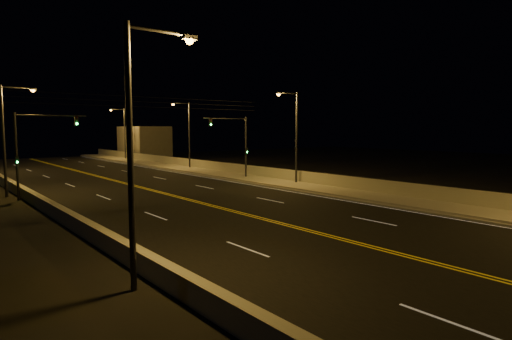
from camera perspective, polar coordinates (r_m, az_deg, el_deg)
road at (r=28.95m, az=-5.59°, el=-4.85°), size 18.00×120.00×0.02m
sidewalk at (r=35.89m, az=9.03°, el=-2.65°), size 3.60×120.00×0.30m
curb at (r=34.55m, az=6.93°, el=-3.06°), size 0.14×120.00×0.15m
parapet_wall at (r=37.03m, az=10.76°, el=-1.41°), size 0.30×120.00×1.00m
jersey_barrier at (r=25.16m, az=-23.67°, el=-5.97°), size 0.45×120.00×0.81m
distant_building_right at (r=78.83m, az=-14.70°, el=3.60°), size 6.00×10.00×5.60m
parapet_rail at (r=36.97m, az=10.78°, el=-0.59°), size 0.06×120.00×0.06m
lane_markings at (r=28.89m, az=-5.51°, el=-4.85°), size 17.32×116.00×0.00m
streetlight_1 at (r=39.07m, az=5.11°, el=5.13°), size 2.55×0.28×8.51m
streetlight_2 at (r=54.82m, az=-9.16°, el=5.19°), size 2.55×0.28×8.51m
streetlight_3 at (r=74.03m, az=-17.31°, el=5.09°), size 2.55×0.28×8.51m
streetlight_4 at (r=14.15m, az=-15.39°, el=4.27°), size 2.55×0.28×8.51m
streetlight_5 at (r=37.76m, az=-30.21°, el=4.39°), size 2.55×0.28×8.51m
traffic_signal_right at (r=43.19m, az=-2.39°, el=3.95°), size 5.11×0.31×6.40m
traffic_signal_left at (r=35.47m, az=-27.82°, el=2.96°), size 5.11×0.31×6.40m
overhead_wires at (r=36.88m, az=-13.88°, el=8.77°), size 22.00×0.03×0.83m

